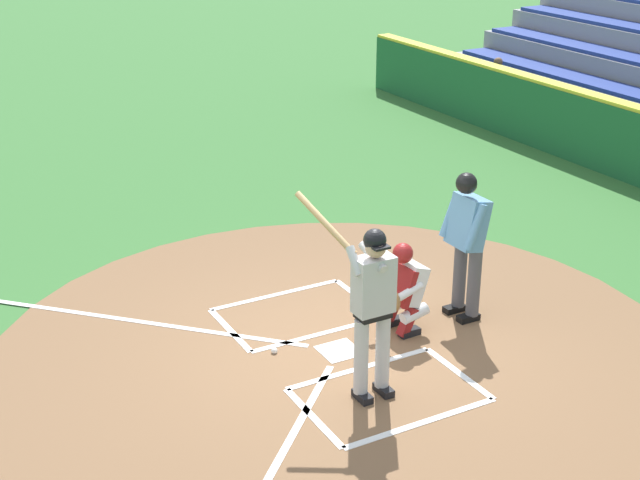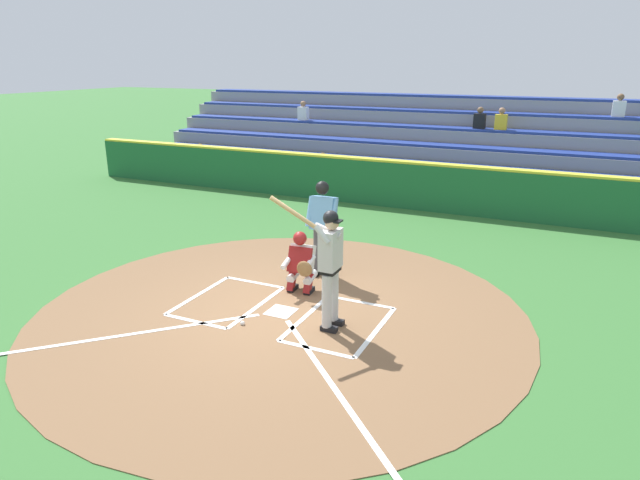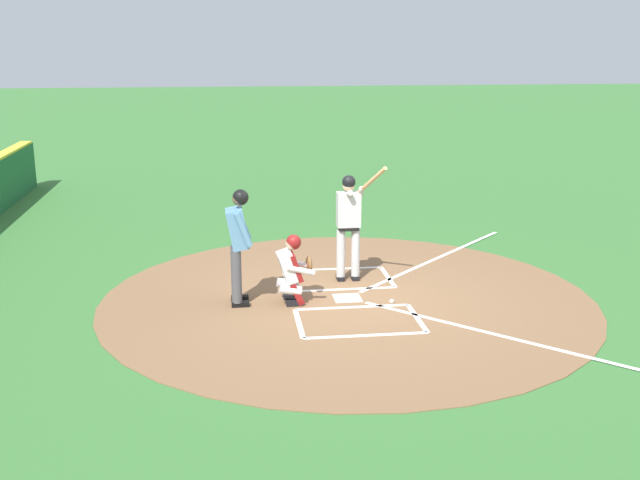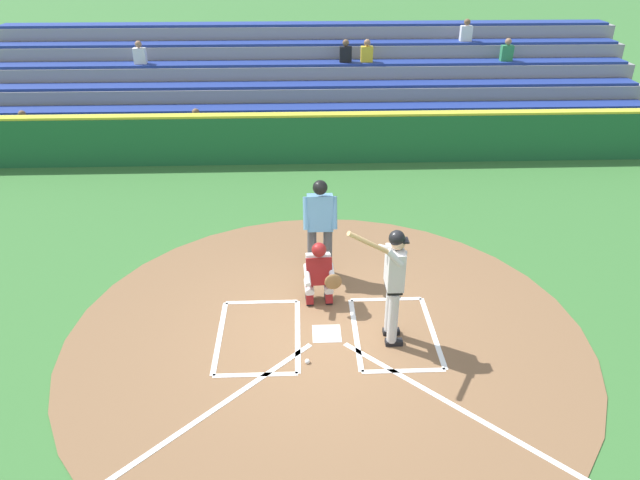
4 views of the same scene
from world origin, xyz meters
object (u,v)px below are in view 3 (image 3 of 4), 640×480
baseball (392,301)px  catcher (293,268)px  plate_umpire (238,239)px  batter (349,220)px

baseball → catcher: bearing=-98.7°
catcher → plate_umpire: (-0.04, -0.85, 0.49)m
plate_umpire → baseball: plate_umpire is taller
catcher → plate_umpire: 0.98m
batter → baseball: size_ratio=28.76×
batter → catcher: size_ratio=1.88×
plate_umpire → baseball: bearing=83.4°
catcher → batter: bearing=133.6°
plate_umpire → baseball: (0.28, 2.42, -1.04)m
baseball → batter: bearing=-158.7°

